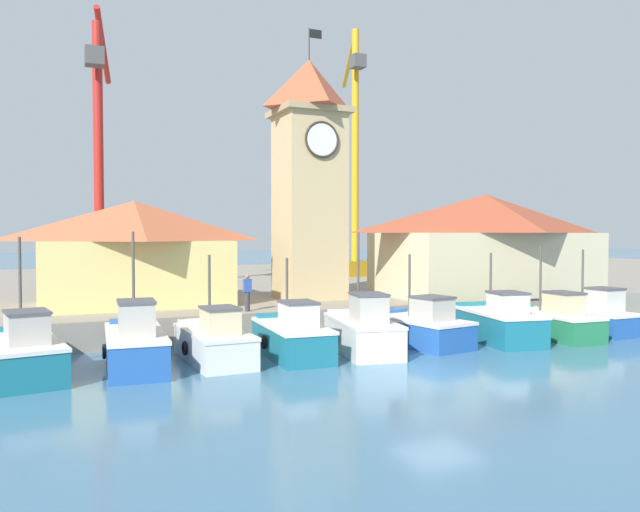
% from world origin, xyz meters
% --- Properties ---
extents(ground_plane, '(300.00, 300.00, 0.00)m').
position_xyz_m(ground_plane, '(0.00, 0.00, 0.00)').
color(ground_plane, teal).
extents(quay_wharf, '(120.00, 40.00, 1.19)m').
position_xyz_m(quay_wharf, '(0.00, 28.70, 0.60)').
color(quay_wharf, gray).
rests_on(quay_wharf, ground).
extents(fishing_boat_far_left, '(2.74, 5.25, 4.46)m').
position_xyz_m(fishing_boat_far_left, '(-12.02, 5.26, 0.77)').
color(fishing_boat_far_left, '#196B7F').
rests_on(fishing_boat_far_left, ground).
extents(fishing_boat_left_outer, '(2.22, 5.24, 4.64)m').
position_xyz_m(fishing_boat_left_outer, '(-8.61, 5.26, 0.81)').
color(fishing_boat_left_outer, '#2356A8').
rests_on(fishing_boat_left_outer, ground).
extents(fishing_boat_left_inner, '(2.10, 4.79, 3.79)m').
position_xyz_m(fishing_boat_left_inner, '(-5.88, 5.25, 0.71)').
color(fishing_boat_left_inner, silver).
rests_on(fishing_boat_left_inner, ground).
extents(fishing_boat_mid_left, '(2.20, 4.89, 3.65)m').
position_xyz_m(fishing_boat_mid_left, '(-3.01, 5.01, 0.76)').
color(fishing_boat_mid_left, '#196B7F').
rests_on(fishing_boat_mid_left, ground).
extents(fishing_boat_center, '(2.73, 4.97, 4.63)m').
position_xyz_m(fishing_boat_center, '(-0.22, 4.70, 0.81)').
color(fishing_boat_center, silver).
rests_on(fishing_boat_center, ground).
extents(fishing_boat_mid_right, '(2.87, 4.89, 3.71)m').
position_xyz_m(fishing_boat_mid_right, '(2.62, 5.16, 0.72)').
color(fishing_boat_mid_right, '#2356A8').
rests_on(fishing_boat_mid_right, ground).
extents(fishing_boat_right_inner, '(2.81, 5.05, 3.74)m').
position_xyz_m(fishing_boat_right_inner, '(6.15, 4.59, 0.79)').
color(fishing_boat_right_inner, '#196B7F').
rests_on(fishing_boat_right_inner, ground).
extents(fishing_boat_right_outer, '(2.09, 5.06, 4.05)m').
position_xyz_m(fishing_boat_right_outer, '(8.99, 4.52, 0.71)').
color(fishing_boat_right_outer, '#237A4C').
rests_on(fishing_boat_right_outer, ground).
extents(fishing_boat_far_right, '(2.12, 4.35, 3.82)m').
position_xyz_m(fishing_boat_far_right, '(11.76, 4.80, 0.70)').
color(fishing_boat_far_right, '#2356A8').
rests_on(fishing_boat_far_right, ground).
extents(clock_tower, '(3.60, 3.60, 13.94)m').
position_xyz_m(clock_tower, '(1.17, 13.47, 7.73)').
color(clock_tower, tan).
rests_on(clock_tower, quay_wharf).
extents(warehouse_left, '(8.82, 6.13, 4.92)m').
position_xyz_m(warehouse_left, '(-7.54, 14.08, 3.72)').
color(warehouse_left, '#E5D17A').
rests_on(warehouse_left, quay_wharf).
extents(warehouse_right, '(12.07, 6.67, 5.56)m').
position_xyz_m(warehouse_right, '(11.14, 11.72, 4.04)').
color(warehouse_right, beige).
rests_on(warehouse_right, quay_wharf).
extents(port_crane_near, '(3.45, 8.70, 19.41)m').
position_xyz_m(port_crane_near, '(11.10, 27.98, 8.86)').
color(port_crane_near, '#976E11').
rests_on(port_crane_near, quay_wharf).
extents(port_crane_far, '(2.23, 7.22, 16.52)m').
position_xyz_m(port_crane_far, '(-8.56, 21.79, 7.11)').
color(port_crane_far, maroon).
rests_on(port_crane_far, quay_wharf).
extents(dock_worker_near_tower, '(0.34, 0.22, 1.62)m').
position_xyz_m(dock_worker_near_tower, '(-3.38, 9.47, 2.04)').
color(dock_worker_near_tower, '#33333D').
rests_on(dock_worker_near_tower, quay_wharf).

